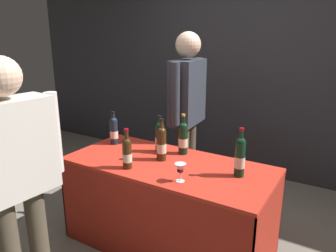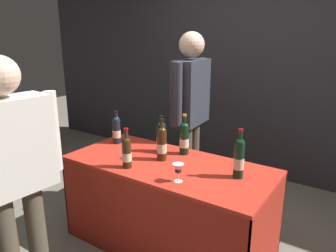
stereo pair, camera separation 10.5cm
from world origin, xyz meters
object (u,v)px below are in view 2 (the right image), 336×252
(featured_wine_bottle, at_px, (161,136))
(taster_foreground_right, at_px, (12,165))
(wine_glass_near_vendor, at_px, (178,169))
(tasting_table, at_px, (168,189))
(display_bottle_0, at_px, (184,138))
(vendor_presenter, at_px, (191,105))

(featured_wine_bottle, distance_m, taster_foreground_right, 1.20)
(wine_glass_near_vendor, relative_size, taster_foreground_right, 0.08)
(featured_wine_bottle, bearing_deg, wine_glass_near_vendor, -43.71)
(tasting_table, relative_size, taster_foreground_right, 1.01)
(featured_wine_bottle, distance_m, display_bottle_0, 0.20)
(display_bottle_0, relative_size, vendor_presenter, 0.20)
(tasting_table, relative_size, vendor_presenter, 0.94)
(wine_glass_near_vendor, height_order, taster_foreground_right, taster_foreground_right)
(tasting_table, bearing_deg, featured_wine_bottle, 136.73)
(featured_wine_bottle, bearing_deg, tasting_table, -43.27)
(display_bottle_0, height_order, wine_glass_near_vendor, display_bottle_0)
(vendor_presenter, distance_m, taster_foreground_right, 1.71)
(display_bottle_0, bearing_deg, taster_foreground_right, -109.24)
(featured_wine_bottle, bearing_deg, taster_foreground_right, -101.50)
(tasting_table, xyz_separation_m, display_bottle_0, (0.00, 0.24, 0.36))
(featured_wine_bottle, bearing_deg, vendor_presenter, 92.20)
(display_bottle_0, bearing_deg, vendor_presenter, 114.84)
(tasting_table, relative_size, display_bottle_0, 4.74)
(tasting_table, bearing_deg, taster_foreground_right, -113.30)
(tasting_table, bearing_deg, wine_glass_near_vendor, -44.05)
(tasting_table, xyz_separation_m, wine_glass_near_vendor, (0.24, -0.23, 0.31))
(tasting_table, xyz_separation_m, taster_foreground_right, (-0.43, -0.99, 0.45))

